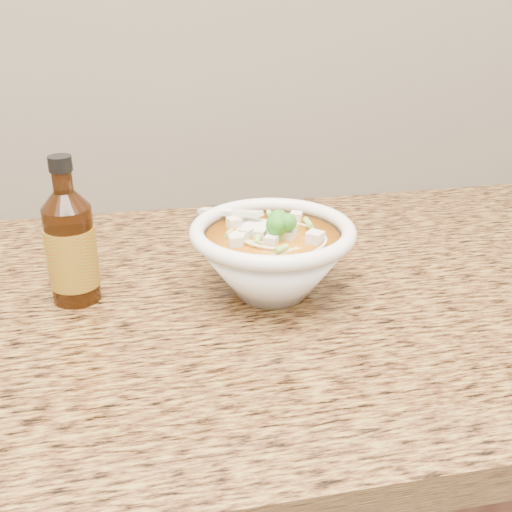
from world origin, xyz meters
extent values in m
cube|color=beige|center=(0.00, 1.99, 1.15)|extent=(4.00, 0.02, 0.50)
cube|color=olive|center=(0.00, 1.68, 0.88)|extent=(4.00, 0.68, 0.04)
cylinder|color=white|center=(0.16, 1.66, 0.90)|extent=(0.08, 0.08, 0.01)
torus|color=white|center=(0.16, 1.66, 0.98)|extent=(0.20, 0.20, 0.02)
torus|color=beige|center=(0.17, 1.65, 0.97)|extent=(0.11, 0.11, 0.00)
torus|color=beige|center=(0.16, 1.68, 0.97)|extent=(0.06, 0.06, 0.00)
torus|color=beige|center=(0.15, 1.66, 0.97)|extent=(0.12, 0.12, 0.00)
torus|color=beige|center=(0.17, 1.64, 0.97)|extent=(0.08, 0.08, 0.00)
torus|color=beige|center=(0.17, 1.65, 0.97)|extent=(0.10, 0.10, 0.00)
torus|color=beige|center=(0.14, 1.65, 0.97)|extent=(0.11, 0.11, 0.00)
torus|color=beige|center=(0.14, 1.67, 0.96)|extent=(0.11, 0.11, 0.00)
torus|color=beige|center=(0.14, 1.67, 0.96)|extent=(0.09, 0.09, 0.00)
torus|color=beige|center=(0.16, 1.65, 0.96)|extent=(0.12, 0.12, 0.00)
torus|color=beige|center=(0.17, 1.66, 0.96)|extent=(0.08, 0.08, 0.00)
cube|color=silver|center=(0.15, 1.63, 0.98)|extent=(0.02, 0.02, 0.02)
cube|color=silver|center=(0.19, 1.64, 0.98)|extent=(0.02, 0.02, 0.02)
cube|color=silver|center=(0.14, 1.63, 0.98)|extent=(0.02, 0.02, 0.02)
cube|color=silver|center=(0.21, 1.66, 0.98)|extent=(0.02, 0.02, 0.01)
cube|color=silver|center=(0.20, 1.64, 0.98)|extent=(0.02, 0.02, 0.02)
cube|color=silver|center=(0.13, 1.64, 0.98)|extent=(0.02, 0.02, 0.01)
cube|color=silver|center=(0.15, 1.68, 0.98)|extent=(0.02, 0.02, 0.02)
cube|color=silver|center=(0.12, 1.69, 0.98)|extent=(0.02, 0.02, 0.02)
cube|color=silver|center=(0.13, 1.66, 0.98)|extent=(0.02, 0.02, 0.01)
cube|color=silver|center=(0.13, 1.68, 0.98)|extent=(0.02, 0.02, 0.01)
ellipsoid|color=#196014|center=(0.16, 1.65, 0.99)|extent=(0.04, 0.04, 0.03)
cylinder|color=#81C74C|center=(0.18, 1.64, 0.98)|extent=(0.01, 0.02, 0.01)
cylinder|color=#81C74C|center=(0.18, 1.71, 0.98)|extent=(0.01, 0.02, 0.01)
cylinder|color=#81C74C|center=(0.15, 1.62, 0.98)|extent=(0.02, 0.02, 0.01)
cylinder|color=#81C74C|center=(0.16, 1.71, 0.98)|extent=(0.02, 0.01, 0.01)
cylinder|color=#81C74C|center=(0.13, 1.71, 0.98)|extent=(0.02, 0.02, 0.01)
cylinder|color=#81C74C|center=(0.14, 1.71, 0.98)|extent=(0.02, 0.01, 0.01)
cylinder|color=#81C74C|center=(0.18, 1.61, 0.98)|extent=(0.02, 0.01, 0.01)
ellipsoid|color=white|center=(0.15, 1.68, 0.98)|extent=(0.04, 0.04, 0.02)
cube|color=white|center=(0.12, 1.72, 0.98)|extent=(0.07, 0.09, 0.03)
cylinder|color=#391A07|center=(-0.07, 1.70, 0.96)|extent=(0.06, 0.06, 0.12)
cylinder|color=#391A07|center=(-0.07, 1.70, 1.05)|extent=(0.03, 0.03, 0.02)
cylinder|color=black|center=(-0.07, 1.70, 1.07)|extent=(0.03, 0.03, 0.02)
cylinder|color=red|center=(-0.07, 1.70, 0.96)|extent=(0.07, 0.07, 0.07)
camera|label=1|loc=(0.00, 0.99, 1.27)|focal=45.00mm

